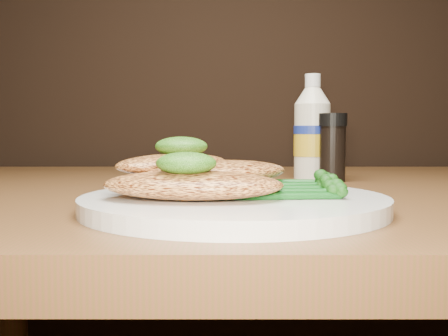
{
  "coord_description": "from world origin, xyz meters",
  "views": [
    {
      "loc": [
        -0.11,
        0.33,
        0.83
      ],
      "look_at": [
        -0.11,
        0.85,
        0.79
      ],
      "focal_mm": 43.08,
      "sensor_mm": 36.0,
      "label": 1
    }
  ],
  "objects": [
    {
      "name": "pesto_front",
      "position": [
        -0.15,
        0.79,
        0.8
      ],
      "size": [
        0.06,
        0.05,
        0.02
      ],
      "primitive_type": "ellipsoid",
      "rotation": [
        0.0,
        0.0,
        -0.08
      ],
      "color": "#123708",
      "rests_on": "chicken_front"
    },
    {
      "name": "pepper_grinder",
      "position": [
        0.05,
        1.12,
        0.8
      ],
      "size": [
        0.05,
        0.05,
        0.1
      ],
      "primitive_type": null,
      "rotation": [
        0.0,
        0.0,
        0.13
      ],
      "color": "black",
      "rests_on": "dining_table"
    },
    {
      "name": "plate",
      "position": [
        -0.1,
        0.83,
        0.76
      ],
      "size": [
        0.29,
        0.29,
        0.01
      ],
      "primitive_type": "cylinder",
      "color": "white",
      "rests_on": "dining_table"
    },
    {
      "name": "mayo_bottle",
      "position": [
        0.03,
        1.17,
        0.83
      ],
      "size": [
        0.06,
        0.06,
        0.16
      ],
      "primitive_type": null,
      "rotation": [
        0.0,
        0.0,
        0.04
      ],
      "color": "beige",
      "rests_on": "dining_table"
    },
    {
      "name": "chicken_mid",
      "position": [
        -0.12,
        0.85,
        0.79
      ],
      "size": [
        0.17,
        0.14,
        0.02
      ],
      "primitive_type": "ellipsoid",
      "rotation": [
        0.0,
        0.0,
        0.55
      ],
      "color": "#EC994B",
      "rests_on": "plate"
    },
    {
      "name": "chicken_front",
      "position": [
        -0.14,
        0.8,
        0.78
      ],
      "size": [
        0.17,
        0.1,
        0.03
      ],
      "primitive_type": "ellipsoid",
      "rotation": [
        0.0,
        0.0,
        -0.08
      ],
      "color": "#EC994B",
      "rests_on": "plate"
    },
    {
      "name": "pesto_back",
      "position": [
        -0.16,
        0.87,
        0.81
      ],
      "size": [
        0.05,
        0.05,
        0.02
      ],
      "primitive_type": "ellipsoid",
      "rotation": [
        0.0,
        0.0,
        -0.02
      ],
      "color": "#123708",
      "rests_on": "chicken_back"
    },
    {
      "name": "broccolini_bundle",
      "position": [
        -0.06,
        0.84,
        0.78
      ],
      "size": [
        0.17,
        0.15,
        0.02
      ],
      "primitive_type": null,
      "rotation": [
        0.0,
        0.0,
        0.33
      ],
      "color": "#114D16",
      "rests_on": "plate"
    },
    {
      "name": "chicken_back",
      "position": [
        -0.16,
        0.86,
        0.79
      ],
      "size": [
        0.14,
        0.14,
        0.02
      ],
      "primitive_type": "ellipsoid",
      "rotation": [
        0.0,
        0.0,
        0.81
      ],
      "color": "#EC994B",
      "rests_on": "plate"
    }
  ]
}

